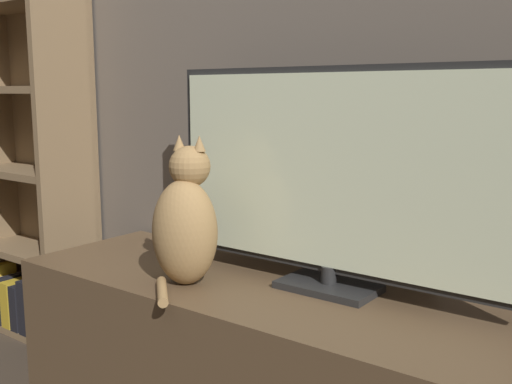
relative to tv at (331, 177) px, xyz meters
name	(u,v)px	position (x,y,z in m)	size (l,w,h in m)	color
wall_back	(319,13)	(-0.18, 0.22, 0.47)	(4.80, 0.05, 2.60)	#60564C
tv_stand	(259,369)	(-0.18, -0.09, -0.58)	(1.57, 0.53, 0.51)	brown
tv	(331,177)	(0.00, 0.00, 0.00)	(1.05, 0.16, 0.62)	black
cat	(186,224)	(-0.36, -0.20, -0.14)	(0.23, 0.30, 0.43)	#997547
bookshelf	(34,156)	(-1.53, 0.08, -0.05)	(0.61, 0.28, 1.79)	brown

